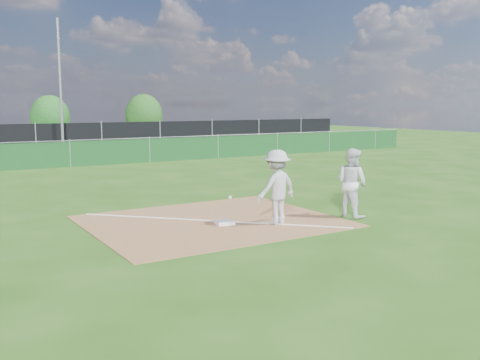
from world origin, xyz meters
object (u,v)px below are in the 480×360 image
Objects in this scene: runner at (352,183)px; car_mid at (21,138)px; first_base at (224,222)px; tree_right at (144,115)px; tree_mid at (50,117)px; car_right at (115,136)px; play_at_first at (277,187)px; light_pole at (60,87)px.

runner is 28.05m from car_mid.
tree_right reaches higher than first_base.
tree_mid is (-0.03, 35.07, 1.00)m from runner.
play_at_first is at bearing 161.88° from car_right.
car_right is (6.53, 27.78, 0.53)m from first_base.
light_pole reaches higher than car_mid.
light_pole is 8.31m from car_right.
tree_mid reaches higher than car_right.
car_mid is at bearing -150.34° from tree_right.
play_at_first is at bearing -29.27° from first_base.
tree_right is (11.25, 6.41, 1.26)m from car_mid.
play_at_first reaches higher than runner.
car_mid is at bearing -1.58° from runner.
runner is 0.45× the size of car_right.
tree_mid is at bearing 19.48° from car_right.
light_pole reaches higher than tree_mid.
tree_right is at bearing -21.52° from runner.
tree_mid is at bearing 86.41° from play_at_first.
play_at_first is 28.92m from car_right.
car_right is at bearing 76.78° from first_base.
car_right is (6.72, 0.85, -0.12)m from car_mid.
car_mid is at bearing -115.73° from tree_mid.
car_right is 7.28m from tree_mid.
car_mid is at bearing 92.72° from play_at_first.
runner is (1.91, -23.08, -3.10)m from light_pole.
tree_right is at bearing -6.18° from tree_mid.
tree_right is at bearing 49.17° from light_pole.
play_at_first is 0.49× the size of tree_right.
tree_mid reaches higher than runner.
car_right is at bearing -129.19° from tree_right.
light_pole is at bearing 130.30° from car_right.
car_mid is (-0.19, 26.93, 0.66)m from first_base.
first_base is 0.11× the size of tree_right.
light_pole is 22.58m from first_base.
tree_right reaches higher than car_mid.
runner is 0.49× the size of tree_mid.
runner is at bearing -15.00° from first_base.
tree_mid is (3.49, 7.25, 1.18)m from car_mid.
car_mid is (-1.31, 27.55, -0.21)m from play_at_first.
first_base is 0.23× the size of runner.
car_mid is 8.13m from tree_mid.
car_right is at bearing -63.19° from tree_mid.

